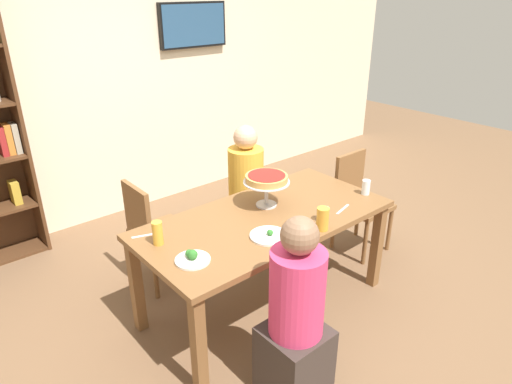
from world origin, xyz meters
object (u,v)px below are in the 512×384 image
(chair_head_east, at_px, (358,198))
(water_glass_clear_near, at_px, (324,214))
(dining_table, at_px, (265,228))
(cutlery_knife_near, at_px, (146,235))
(beer_glass_amber_tall, at_px, (158,233))
(beer_glass_amber_short, at_px, (323,219))
(television, at_px, (193,25))
(chair_far_left, at_px, (153,229))
(water_glass_clear_far, at_px, (366,187))
(salad_plate_near_diner, at_px, (192,258))
(diner_near_left, at_px, (296,324))
(deep_dish_pizza_stand, at_px, (267,180))
(diner_far_right, at_px, (246,199))
(salad_plate_far_diner, at_px, (269,235))
(cutlery_fork_near, at_px, (343,209))

(chair_head_east, bearing_deg, water_glass_clear_near, 23.38)
(dining_table, distance_m, cutlery_knife_near, 0.81)
(dining_table, xyz_separation_m, beer_glass_amber_tall, (-0.74, 0.16, 0.16))
(beer_glass_amber_short, height_order, cutlery_knife_near, beer_glass_amber_short)
(television, height_order, water_glass_clear_near, television)
(chair_far_left, relative_size, water_glass_clear_far, 7.75)
(salad_plate_near_diner, bearing_deg, water_glass_clear_far, -3.15)
(beer_glass_amber_tall, distance_m, water_glass_clear_near, 1.09)
(water_glass_clear_near, bearing_deg, chair_far_left, 124.07)
(beer_glass_amber_tall, distance_m, cutlery_knife_near, 0.16)
(chair_head_east, relative_size, water_glass_clear_near, 8.99)
(diner_near_left, height_order, deep_dish_pizza_stand, diner_near_left)
(television, distance_m, cutlery_knife_near, 2.65)
(chair_far_left, bearing_deg, dining_table, 31.29)
(diner_near_left, relative_size, chair_head_east, 1.32)
(beer_glass_amber_short, distance_m, water_glass_clear_far, 0.68)
(diner_far_right, height_order, cutlery_knife_near, diner_far_right)
(chair_head_east, bearing_deg, salad_plate_near_diner, 7.23)
(television, distance_m, diner_far_right, 1.98)
(diner_far_right, xyz_separation_m, beer_glass_amber_short, (-0.24, -1.07, 0.33))
(chair_far_left, relative_size, salad_plate_far_diner, 3.55)
(cutlery_knife_near, bearing_deg, water_glass_clear_near, 168.55)
(salad_plate_far_diner, height_order, water_glass_clear_near, water_glass_clear_near)
(salad_plate_far_diner, bearing_deg, water_glass_clear_far, 0.11)
(diner_far_right, relative_size, diner_near_left, 1.00)
(chair_head_east, distance_m, cutlery_knife_near, 1.95)
(television, xyz_separation_m, salad_plate_far_diner, (-1.04, -2.33, -1.06))
(television, xyz_separation_m, salad_plate_near_diner, (-1.56, -2.24, -1.05))
(salad_plate_far_diner, bearing_deg, beer_glass_amber_short, -25.04)
(salad_plate_near_diner, bearing_deg, diner_far_right, 37.70)
(chair_head_east, xyz_separation_m, salad_plate_near_diner, (-1.86, -0.24, 0.27))
(salad_plate_near_diner, relative_size, beer_glass_amber_tall, 1.35)
(diner_near_left, distance_m, deep_dish_pizza_stand, 1.07)
(salad_plate_near_diner, height_order, cutlery_knife_near, salad_plate_near_diner)
(salad_plate_near_diner, relative_size, water_glass_clear_near, 2.12)
(beer_glass_amber_tall, height_order, water_glass_clear_near, beer_glass_amber_tall)
(cutlery_knife_near, bearing_deg, diner_near_left, 128.41)
(water_glass_clear_near, bearing_deg, cutlery_fork_near, 5.63)
(diner_far_right, relative_size, salad_plate_far_diner, 4.69)
(cutlery_knife_near, bearing_deg, chair_head_east, -166.51)
(chair_far_left, distance_m, salad_plate_far_diner, 1.06)
(chair_far_left, bearing_deg, television, 135.01)
(deep_dish_pizza_stand, relative_size, beer_glass_amber_tall, 2.17)
(water_glass_clear_near, height_order, cutlery_fork_near, water_glass_clear_near)
(chair_head_east, height_order, deep_dish_pizza_stand, deep_dish_pizza_stand)
(chair_far_left, distance_m, water_glass_clear_near, 1.32)
(television, distance_m, deep_dish_pizza_stand, 2.29)
(diner_near_left, relative_size, salad_plate_far_diner, 4.69)
(chair_head_east, bearing_deg, water_glass_clear_far, 41.66)
(salad_plate_far_diner, bearing_deg, salad_plate_near_diner, 170.73)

